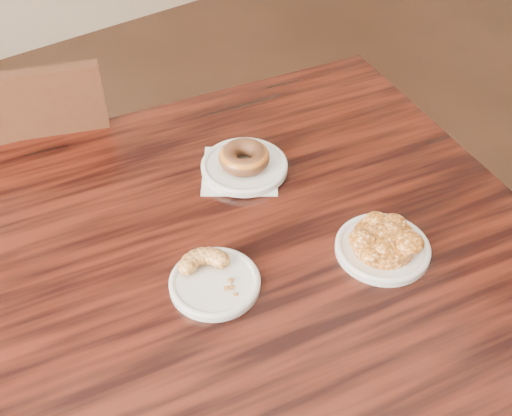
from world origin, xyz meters
TOP-DOWN VIEW (x-y plane):
  - cafe_table at (-0.23, 0.25)m, footprint 1.13×1.13m
  - chair_far at (-0.45, 1.02)m, footprint 0.66×0.66m
  - napkin at (-0.16, 0.44)m, footprint 0.21×0.21m
  - plate_donut at (-0.16, 0.44)m, footprint 0.17×0.17m
  - plate_cruller at (-0.36, 0.22)m, footprint 0.15×0.15m
  - plate_fritter at (-0.08, 0.12)m, footprint 0.17×0.17m
  - glazed_donut at (-0.16, 0.44)m, footprint 0.10×0.10m
  - apple_fritter at (-0.08, 0.12)m, footprint 0.15×0.15m
  - cruller_fragment at (-0.36, 0.22)m, footprint 0.11×0.11m

SIDE VIEW (x-z plane):
  - cafe_table at x=-0.23m, z-range 0.00..0.75m
  - chair_far at x=-0.45m, z-range 0.00..0.90m
  - napkin at x=-0.16m, z-range 0.75..0.75m
  - plate_cruller at x=-0.36m, z-range 0.75..0.76m
  - plate_fritter at x=-0.08m, z-range 0.75..0.76m
  - plate_donut at x=-0.16m, z-range 0.75..0.77m
  - cruller_fragment at x=-0.36m, z-range 0.76..0.79m
  - apple_fritter at x=-0.08m, z-range 0.76..0.80m
  - glazed_donut at x=-0.16m, z-range 0.77..0.80m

